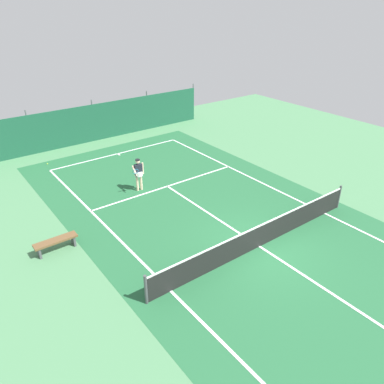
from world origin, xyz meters
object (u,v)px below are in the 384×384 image
at_px(tennis_player, 138,172).
at_px(tennis_ball_near_player, 47,164).
at_px(tennis_net, 260,235).
at_px(courtside_bench, 56,242).

xyz_separation_m(tennis_player, tennis_ball_near_player, (-2.62, 5.98, -0.93)).
xyz_separation_m(tennis_net, tennis_player, (-1.32, 6.89, 0.45)).
bearing_deg(tennis_net, tennis_player, 100.85).
height_order(tennis_player, courtside_bench, tennis_player).
distance_m(tennis_net, tennis_player, 7.03).
bearing_deg(tennis_ball_near_player, tennis_net, -72.99).
height_order(tennis_player, tennis_ball_near_player, tennis_player).
relative_size(tennis_net, tennis_ball_near_player, 153.33).
relative_size(tennis_player, courtside_bench, 1.03).
distance_m(tennis_ball_near_player, courtside_bench, 8.78).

